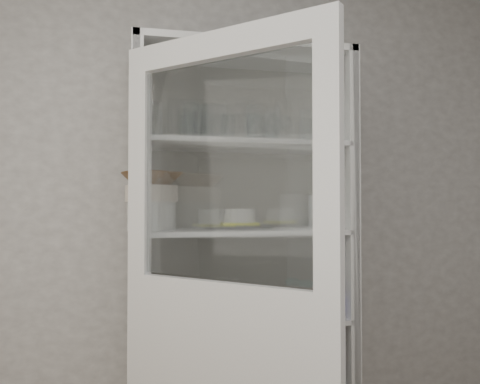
{
  "coord_description": "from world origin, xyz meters",
  "views": [
    {
      "loc": [
        -0.32,
        -1.05,
        1.37
      ],
      "look_at": [
        0.2,
        1.27,
        1.43
      ],
      "focal_mm": 38.0,
      "sensor_mm": 36.0,
      "label": 1
    }
  ],
  "objects_px": {
    "goblet_2": "(283,130)",
    "goblet_3": "(277,132)",
    "plate_stack_back": "(153,221)",
    "grey_bowl_stack": "(321,212)",
    "goblet_0": "(151,128)",
    "pantry_cabinet": "(237,295)",
    "cream_bowl": "(152,194)",
    "mug_blue": "(330,305)",
    "goblet_1": "(221,127)",
    "cupboard_door": "(222,347)",
    "yellow_trivet": "(240,224)",
    "white_canister": "(180,303)",
    "teal_jar": "(250,303)",
    "plate_stack_front": "(152,216)",
    "measuring_cups": "(173,316)",
    "terracotta_bowl": "(152,179)",
    "white_ramekin": "(240,216)",
    "glass_platter": "(240,227)",
    "mug_white": "(288,308)"
  },
  "relations": [
    {
      "from": "teal_jar",
      "to": "goblet_1",
      "type": "bearing_deg",
      "value": 162.27
    },
    {
      "from": "pantry_cabinet",
      "to": "cream_bowl",
      "type": "xyz_separation_m",
      "value": [
        -0.41,
        -0.09,
        0.48
      ]
    },
    {
      "from": "goblet_3",
      "to": "glass_platter",
      "type": "bearing_deg",
      "value": -160.84
    },
    {
      "from": "goblet_1",
      "to": "mug_blue",
      "type": "relative_size",
      "value": 1.6
    },
    {
      "from": "plate_stack_back",
      "to": "teal_jar",
      "type": "relative_size",
      "value": 2.09
    },
    {
      "from": "goblet_0",
      "to": "plate_stack_back",
      "type": "bearing_deg",
      "value": 62.87
    },
    {
      "from": "white_ramekin",
      "to": "plate_stack_back",
      "type": "bearing_deg",
      "value": 162.04
    },
    {
      "from": "goblet_3",
      "to": "cream_bowl",
      "type": "height_order",
      "value": "goblet_3"
    },
    {
      "from": "grey_bowl_stack",
      "to": "measuring_cups",
      "type": "distance_m",
      "value": 0.86
    },
    {
      "from": "goblet_2",
      "to": "goblet_3",
      "type": "xyz_separation_m",
      "value": [
        -0.03,
        -0.0,
        -0.01
      ]
    },
    {
      "from": "cupboard_door",
      "to": "yellow_trivet",
      "type": "relative_size",
      "value": 12.14
    },
    {
      "from": "cupboard_door",
      "to": "glass_platter",
      "type": "height_order",
      "value": "cupboard_door"
    },
    {
      "from": "cupboard_door",
      "to": "yellow_trivet",
      "type": "distance_m",
      "value": 0.72
    },
    {
      "from": "white_canister",
      "to": "white_ramekin",
      "type": "bearing_deg",
      "value": -0.07
    },
    {
      "from": "pantry_cabinet",
      "to": "measuring_cups",
      "type": "height_order",
      "value": "pantry_cabinet"
    },
    {
      "from": "plate_stack_back",
      "to": "glass_platter",
      "type": "xyz_separation_m",
      "value": [
        0.4,
        -0.13,
        -0.03
      ]
    },
    {
      "from": "mug_white",
      "to": "plate_stack_back",
      "type": "bearing_deg",
      "value": 170.52
    },
    {
      "from": "white_ramekin",
      "to": "grey_bowl_stack",
      "type": "distance_m",
      "value": 0.41
    },
    {
      "from": "plate_stack_back",
      "to": "mug_blue",
      "type": "height_order",
      "value": "plate_stack_back"
    },
    {
      "from": "glass_platter",
      "to": "teal_jar",
      "type": "distance_m",
      "value": 0.37
    },
    {
      "from": "yellow_trivet",
      "to": "teal_jar",
      "type": "bearing_deg",
      "value": 18.85
    },
    {
      "from": "white_ramekin",
      "to": "pantry_cabinet",
      "type": "bearing_deg",
      "value": 91.54
    },
    {
      "from": "pantry_cabinet",
      "to": "goblet_1",
      "type": "xyz_separation_m",
      "value": [
        -0.08,
        0.01,
        0.81
      ]
    },
    {
      "from": "goblet_2",
      "to": "plate_stack_front",
      "type": "xyz_separation_m",
      "value": [
        -0.65,
        -0.11,
        -0.43
      ]
    },
    {
      "from": "pantry_cabinet",
      "to": "cream_bowl",
      "type": "height_order",
      "value": "pantry_cabinet"
    },
    {
      "from": "white_ramekin",
      "to": "white_canister",
      "type": "distance_m",
      "value": 0.48
    },
    {
      "from": "plate_stack_back",
      "to": "white_ramekin",
      "type": "relative_size",
      "value": 1.35
    },
    {
      "from": "plate_stack_back",
      "to": "terracotta_bowl",
      "type": "bearing_deg",
      "value": -95.0
    },
    {
      "from": "goblet_0",
      "to": "white_canister",
      "type": "relative_size",
      "value": 1.2
    },
    {
      "from": "pantry_cabinet",
      "to": "goblet_3",
      "type": "xyz_separation_m",
      "value": [
        0.21,
        0.02,
        0.8
      ]
    },
    {
      "from": "white_canister",
      "to": "goblet_1",
      "type": "bearing_deg",
      "value": 17.01
    },
    {
      "from": "goblet_2",
      "to": "goblet_3",
      "type": "height_order",
      "value": "goblet_2"
    },
    {
      "from": "goblet_0",
      "to": "mug_white",
      "type": "relative_size",
      "value": 1.58
    },
    {
      "from": "pantry_cabinet",
      "to": "teal_jar",
      "type": "bearing_deg",
      "value": -29.99
    },
    {
      "from": "terracotta_bowl",
      "to": "glass_platter",
      "type": "height_order",
      "value": "terracotta_bowl"
    },
    {
      "from": "pantry_cabinet",
      "to": "glass_platter",
      "type": "bearing_deg",
      "value": -88.46
    },
    {
      "from": "cupboard_door",
      "to": "goblet_1",
      "type": "relative_size",
      "value": 11.26
    },
    {
      "from": "terracotta_bowl",
      "to": "goblet_3",
      "type": "bearing_deg",
      "value": 10.28
    },
    {
      "from": "glass_platter",
      "to": "white_ramekin",
      "type": "xyz_separation_m",
      "value": [
        0.0,
        0.0,
        0.05
      ]
    },
    {
      "from": "goblet_3",
      "to": "cream_bowl",
      "type": "bearing_deg",
      "value": -169.72
    },
    {
      "from": "white_ramekin",
      "to": "mug_blue",
      "type": "relative_size",
      "value": 1.34
    },
    {
      "from": "cream_bowl",
      "to": "goblet_2",
      "type": "bearing_deg",
      "value": 10.04
    },
    {
      "from": "plate_stack_back",
      "to": "grey_bowl_stack",
      "type": "height_order",
      "value": "grey_bowl_stack"
    },
    {
      "from": "pantry_cabinet",
      "to": "grey_bowl_stack",
      "type": "xyz_separation_m",
      "value": [
        0.41,
        -0.05,
        0.4
      ]
    },
    {
      "from": "measuring_cups",
      "to": "plate_stack_front",
      "type": "bearing_deg",
      "value": 164.08
    },
    {
      "from": "plate_stack_back",
      "to": "white_ramekin",
      "type": "distance_m",
      "value": 0.42
    },
    {
      "from": "goblet_1",
      "to": "teal_jar",
      "type": "bearing_deg",
      "value": -17.73
    },
    {
      "from": "plate_stack_front",
      "to": "mug_blue",
      "type": "bearing_deg",
      "value": -4.55
    },
    {
      "from": "mug_blue",
      "to": "plate_stack_back",
      "type": "bearing_deg",
      "value": 171.35
    },
    {
      "from": "goblet_1",
      "to": "grey_bowl_stack",
      "type": "relative_size",
      "value": 1.11
    }
  ]
}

